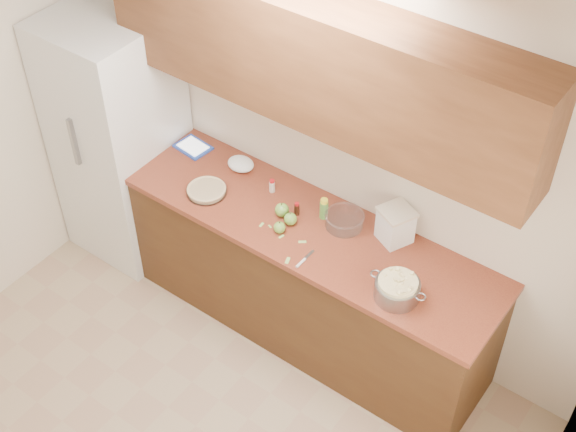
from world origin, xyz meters
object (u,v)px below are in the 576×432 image
Objects in this scene: tablet at (193,147)px; flour_canister at (395,225)px; pie at (207,190)px; colander at (397,289)px.

flour_canister is at bearing 8.47° from tablet.
tablet is at bearing -178.14° from flour_canister.
colander reaches higher than pie.
pie is at bearing 178.33° from colander.
colander is 1.77m from tablet.
flour_canister is at bearing 122.35° from colander.
tablet is (-0.36, 0.29, -0.01)m from pie.
pie is 0.75× the size of colander.
colander reaches higher than tablet.
tablet is at bearing 169.36° from colander.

